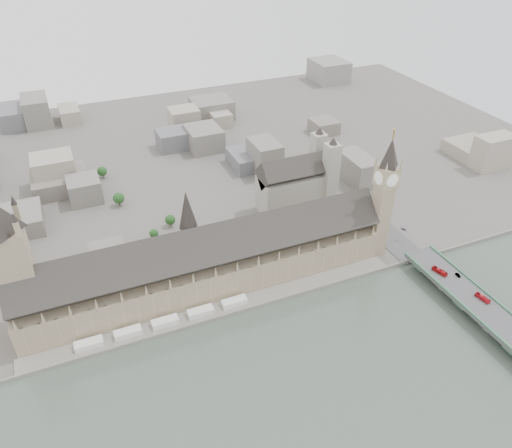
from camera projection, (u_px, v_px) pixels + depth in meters
name	position (u px, v px, depth m)	size (l,w,h in m)	color
ground	(218.00, 304.00, 356.24)	(900.00, 900.00, 0.00)	#595651
embankment_wall	(225.00, 316.00, 343.95)	(600.00, 1.50, 3.00)	gray
river_terrace	(221.00, 309.00, 349.96)	(270.00, 15.00, 2.00)	gray
terrace_tents	(165.00, 322.00, 335.68)	(118.00, 7.00, 4.00)	white
palace_of_westminster	(207.00, 263.00, 358.62)	(265.00, 40.73, 55.44)	tan
elizabeth_tower	(384.00, 190.00, 374.76)	(17.00, 17.00, 107.50)	tan
victoria_tower	(12.00, 264.00, 305.69)	(30.00, 30.00, 100.00)	tan
central_tower	(188.00, 221.00, 340.54)	(13.00, 13.00, 48.00)	gray
westminster_bridge	(485.00, 315.00, 339.15)	(25.00, 325.00, 10.25)	#474749
westminster_abbey	(298.00, 183.00, 450.83)	(68.00, 36.00, 64.00)	#A6A295
city_skyline_inland	(141.00, 145.00, 532.77)	(720.00, 360.00, 38.00)	gray
park_trees	(180.00, 252.00, 394.64)	(110.00, 30.00, 15.00)	#174218
red_bus_north	(440.00, 271.00, 367.74)	(2.84, 12.15, 3.38)	red
red_bus_south	(483.00, 298.00, 343.85)	(2.63, 11.25, 3.13)	red
car_silver	(458.00, 275.00, 365.34)	(1.68, 4.81, 1.59)	gray
car_approach	(404.00, 229.00, 414.63)	(1.92, 4.73, 1.37)	gray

